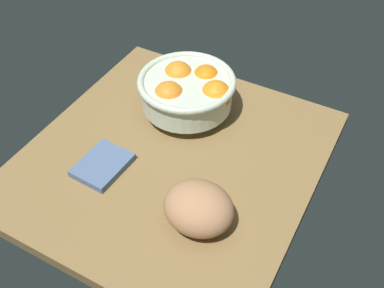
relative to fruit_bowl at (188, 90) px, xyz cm
name	(u,v)px	position (x,y,z in cm)	size (l,w,h in cm)	color
ground_plane	(172,160)	(-14.72, -4.06, -8.09)	(64.78, 61.01, 3.00)	olive
fruit_bowl	(188,90)	(0.00, 0.00, 0.00)	(22.80, 22.80, 11.08)	silver
bread_loaf	(199,208)	(-27.34, -17.37, -2.20)	(13.61, 11.92, 8.77)	tan
napkin_folded	(103,165)	(-24.74, 7.13, -5.79)	(11.57, 9.08, 1.59)	slate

